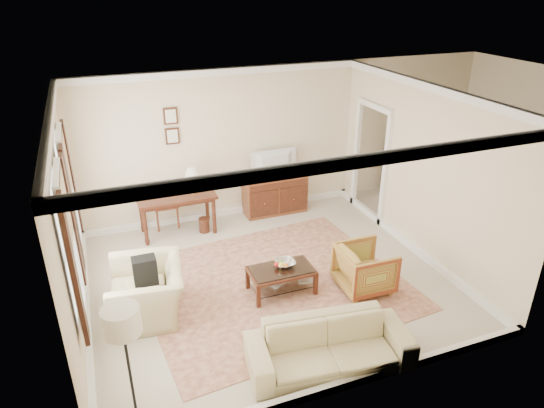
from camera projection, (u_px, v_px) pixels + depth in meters
room_shell at (266, 128)px, 6.69m from camera, size 5.51×5.01×2.91m
annex_bedroom at (451, 192)px, 10.03m from camera, size 3.00×2.70×2.90m
window_front at (70, 245)px, 5.62m from camera, size 0.12×1.56×1.80m
window_rear at (69, 193)px, 6.97m from camera, size 0.12×1.56×1.80m
doorway at (370, 163)px, 9.43m from camera, size 0.10×1.12×2.25m
rug at (273, 284)px, 7.59m from camera, size 4.13×3.63×0.01m
writing_desk at (176, 200)px, 8.87m from camera, size 1.41×0.70×0.77m
desk_chair at (165, 201)px, 9.17m from camera, size 0.50×0.50×1.05m
desk_lamp at (193, 180)px, 8.82m from camera, size 0.32×0.32×0.50m
framed_prints at (171, 126)px, 8.71m from camera, size 0.25×0.04×0.68m
sideboard at (275, 194)px, 9.79m from camera, size 1.26×0.48×0.77m
tv at (275, 156)px, 9.41m from camera, size 0.89×0.51×0.12m
coffee_table at (281, 274)px, 7.29m from camera, size 0.98×0.58×0.41m
fruit_bowl at (285, 262)px, 7.31m from camera, size 0.42×0.42×0.10m
book_a at (269, 285)px, 7.30m from camera, size 0.27×0.15×0.38m
book_b at (297, 278)px, 7.47m from camera, size 0.28×0.10×0.38m
striped_armchair at (365, 266)px, 7.34m from camera, size 0.73×0.78×0.79m
club_armchair at (146, 284)px, 6.74m from camera, size 0.89×1.24×1.01m
backpack at (145, 269)px, 6.61m from camera, size 0.25×0.34×0.40m
sofa at (330, 340)px, 5.86m from camera, size 2.06×0.85×0.78m
floor_lamp at (123, 330)px, 4.70m from camera, size 0.37×0.37×1.51m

